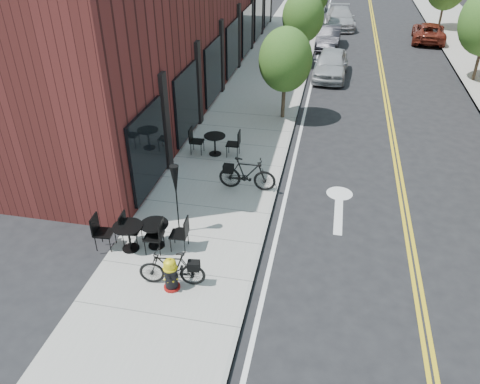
# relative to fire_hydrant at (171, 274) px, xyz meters

# --- Properties ---
(ground) EXTENTS (120.00, 120.00, 0.00)m
(ground) POSITION_rel_fire_hydrant_xyz_m (1.89, 2.11, -0.55)
(ground) COLOR black
(ground) RESTS_ON ground
(sidewalk_near) EXTENTS (4.00, 70.00, 0.12)m
(sidewalk_near) POSITION_rel_fire_hydrant_xyz_m (-0.11, 12.11, -0.49)
(sidewalk_near) COLOR #9E9B93
(sidewalk_near) RESTS_ON ground
(building_near) EXTENTS (5.00, 28.00, 7.00)m
(building_near) POSITION_rel_fire_hydrant_xyz_m (-4.61, 16.11, 2.95)
(building_near) COLOR #4E1C19
(building_near) RESTS_ON ground
(tree_near_a) EXTENTS (2.20, 2.20, 3.81)m
(tree_near_a) POSITION_rel_fire_hydrant_xyz_m (1.29, 11.11, 2.05)
(tree_near_a) COLOR #382B1E
(tree_near_a) RESTS_ON sidewalk_near
(tree_near_b) EXTENTS (2.30, 2.30, 3.98)m
(tree_near_b) POSITION_rel_fire_hydrant_xyz_m (1.29, 19.11, 2.16)
(tree_near_b) COLOR #382B1E
(tree_near_b) RESTS_ON sidewalk_near
(fire_hydrant) EXTENTS (0.44, 0.44, 0.91)m
(fire_hydrant) POSITION_rel_fire_hydrant_xyz_m (0.00, 0.00, 0.00)
(fire_hydrant) COLOR maroon
(fire_hydrant) RESTS_ON sidewalk_near
(bicycle_left) EXTENTS (1.67, 0.66, 0.98)m
(bicycle_left) POSITION_rel_fire_hydrant_xyz_m (-0.02, 0.14, 0.06)
(bicycle_left) COLOR black
(bicycle_left) RESTS_ON sidewalk_near
(bicycle_right) EXTENTS (1.86, 0.54, 1.12)m
(bicycle_right) POSITION_rel_fire_hydrant_xyz_m (0.91, 4.89, 0.13)
(bicycle_right) COLOR black
(bicycle_right) RESTS_ON sidewalk_near
(bistro_set_a) EXTENTS (1.85, 0.85, 0.99)m
(bistro_set_a) POSITION_rel_fire_hydrant_xyz_m (-1.57, 1.21, 0.06)
(bistro_set_a) COLOR black
(bistro_set_a) RESTS_ON sidewalk_near
(bistro_set_b) EXTENTS (1.78, 0.81, 0.96)m
(bistro_set_b) POSITION_rel_fire_hydrant_xyz_m (-0.94, 1.47, 0.05)
(bistro_set_b) COLOR black
(bistro_set_b) RESTS_ON sidewalk_near
(bistro_set_c) EXTENTS (1.83, 0.81, 0.98)m
(bistro_set_c) POSITION_rel_fire_hydrant_xyz_m (-0.71, 7.07, 0.06)
(bistro_set_c) COLOR black
(bistro_set_c) RESTS_ON sidewalk_near
(patio_umbrella) EXTENTS (0.34, 0.34, 2.13)m
(patio_umbrella) POSITION_rel_fire_hydrant_xyz_m (-0.53, 2.21, 1.09)
(patio_umbrella) COLOR black
(patio_umbrella) RESTS_ON sidewalk_near
(parked_car_a) EXTENTS (1.90, 4.33, 1.45)m
(parked_car_a) POSITION_rel_fire_hydrant_xyz_m (3.07, 17.37, 0.17)
(parked_car_a) COLOR #A1A4A9
(parked_car_a) RESTS_ON ground
(parked_car_b) EXTENTS (1.54, 4.12, 1.34)m
(parked_car_b) POSITION_rel_fire_hydrant_xyz_m (2.69, 23.50, 0.12)
(parked_car_b) COLOR black
(parked_car_b) RESTS_ON ground
(parked_car_c) EXTENTS (2.42, 4.98, 1.40)m
(parked_car_c) POSITION_rel_fire_hydrant_xyz_m (3.29, 29.41, 0.15)
(parked_car_c) COLOR #A0A0A5
(parked_car_c) RESTS_ON ground
(parked_car_far) EXTENTS (2.49, 4.64, 1.24)m
(parked_car_far) POSITION_rel_fire_hydrant_xyz_m (9.23, 26.40, 0.07)
(parked_car_far) COLOR maroon
(parked_car_far) RESTS_ON ground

